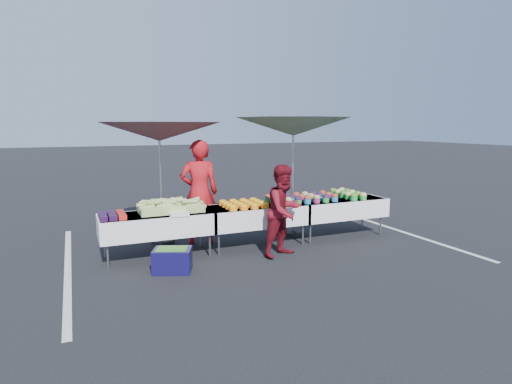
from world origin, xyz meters
name	(u,v)px	position (x,y,z in m)	size (l,w,h in m)	color
ground	(256,245)	(0.00, 0.00, 0.00)	(80.00, 80.00, 0.00)	black
stripe_left	(68,268)	(-3.20, 0.00, 0.00)	(0.10, 5.00, 0.00)	silver
stripe_right	(393,229)	(3.20, 0.00, 0.00)	(0.10, 5.00, 0.00)	silver
table_left	(157,223)	(-1.80, 0.00, 0.58)	(1.86, 0.81, 0.75)	white
table_center	(256,214)	(0.00, 0.00, 0.58)	(1.86, 0.81, 0.75)	white
table_right	(339,207)	(1.80, 0.00, 0.58)	(1.86, 0.81, 0.75)	white
berry_punnets	(112,215)	(-2.51, -0.06, 0.79)	(0.40, 0.54, 0.08)	black
corn_pile	(171,207)	(-1.55, 0.04, 0.84)	(1.16, 0.57, 0.26)	#A5BF62
plastic_bags	(179,214)	(-1.50, -0.30, 0.78)	(0.30, 0.25, 0.05)	white
carrot_bowls	(243,204)	(-0.25, -0.01, 0.80)	(0.75, 0.69, 0.11)	orange
potato_cups	(302,198)	(0.95, 0.00, 0.83)	(1.34, 0.58, 0.16)	#297AC2
bean_baskets	(348,194)	(2.06, 0.08, 0.82)	(0.36, 0.86, 0.15)	green
vendor	(199,192)	(-0.91, 0.55, 0.97)	(0.71, 0.46, 1.94)	#AD131B
customer	(284,211)	(0.19, -0.75, 0.78)	(0.76, 0.59, 1.56)	maroon
umbrella_left	(159,133)	(-1.56, 0.80, 2.07)	(2.95, 2.95, 2.28)	black
umbrella_right	(293,128)	(0.96, 0.40, 2.15)	(2.62, 2.62, 2.37)	black
storage_bin	(172,260)	(-1.73, -0.81, 0.19)	(0.67, 0.59, 0.37)	#100C3E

